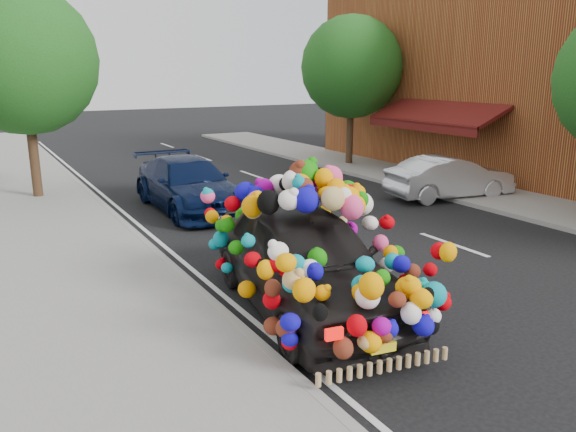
% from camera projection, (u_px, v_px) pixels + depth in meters
% --- Properties ---
extents(ground, '(100.00, 100.00, 0.00)m').
position_uv_depth(ground, '(316.00, 273.00, 10.71)').
color(ground, black).
rests_on(ground, ground).
extents(sidewalk, '(4.00, 60.00, 0.12)m').
position_uv_depth(sidewalk, '(81.00, 317.00, 8.61)').
color(sidewalk, gray).
rests_on(sidewalk, ground).
extents(kerb, '(0.15, 60.00, 0.13)m').
position_uv_depth(kerb, '(200.00, 293.00, 9.55)').
color(kerb, gray).
rests_on(kerb, ground).
extents(footpath_far, '(3.00, 40.00, 0.12)m').
position_uv_depth(footpath_far, '(489.00, 195.00, 17.17)').
color(footpath_far, gray).
rests_on(footpath_far, ground).
extents(lane_markings, '(6.00, 50.00, 0.01)m').
position_uv_depth(lane_markings, '(453.00, 244.00, 12.44)').
color(lane_markings, silver).
rests_on(lane_markings, ground).
extents(tree_near_sidewalk, '(4.20, 4.20, 6.13)m').
position_uv_depth(tree_near_sidewalk, '(23.00, 61.00, 15.84)').
color(tree_near_sidewalk, '#332114').
rests_on(tree_near_sidewalk, ground).
extents(tree_far_b, '(4.00, 4.00, 5.90)m').
position_uv_depth(tree_far_b, '(351.00, 67.00, 22.00)').
color(tree_far_b, '#332114').
rests_on(tree_far_b, ground).
extents(plush_art_car, '(3.05, 5.34, 2.30)m').
position_uv_depth(plush_art_car, '(305.00, 238.00, 8.82)').
color(plush_art_car, black).
rests_on(plush_art_car, ground).
extents(navy_sedan, '(2.01, 4.90, 1.42)m').
position_uv_depth(navy_sedan, '(188.00, 184.00, 15.47)').
color(navy_sedan, black).
rests_on(navy_sedan, ground).
extents(silver_hatchback, '(4.04, 1.98, 1.27)m').
position_uv_depth(silver_hatchback, '(450.00, 178.00, 16.85)').
color(silver_hatchback, silver).
rests_on(silver_hatchback, ground).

